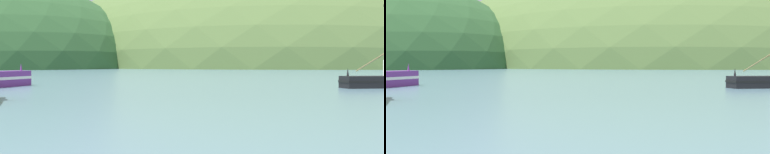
% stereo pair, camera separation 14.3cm
% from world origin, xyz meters
% --- Properties ---
extents(hill_far_left, '(214.63, 171.70, 86.88)m').
position_xyz_m(hill_far_left, '(50.66, 222.48, 0.00)').
color(hill_far_left, '#516B38').
rests_on(hill_far_left, ground).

